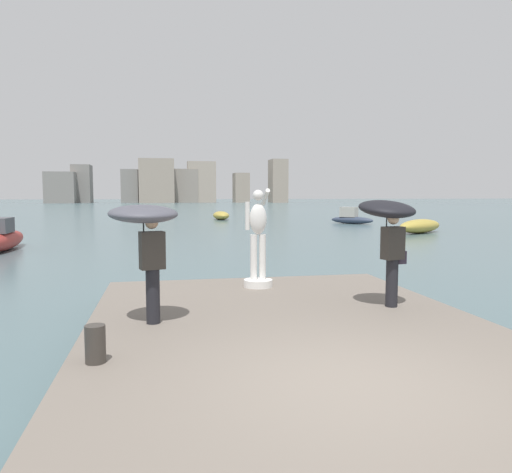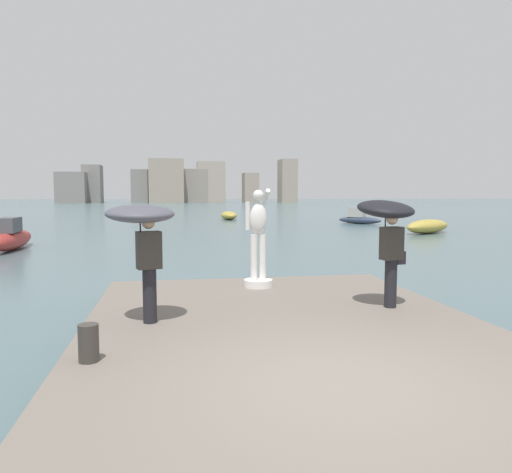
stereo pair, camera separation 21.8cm
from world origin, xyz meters
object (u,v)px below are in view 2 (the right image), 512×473
statue_white_figure (258,246)px  onlooker_right (387,222)px  boat_far (428,226)px  onlooker_left (142,227)px  mooring_bollard (89,343)px  boat_leftward (12,238)px  boat_mid (229,215)px  boat_near (359,218)px

statue_white_figure → onlooker_right: size_ratio=1.09×
statue_white_figure → boat_far: statue_white_figure is taller
statue_white_figure → onlooker_left: (-2.35, -2.72, 0.63)m
mooring_bollard → boat_leftward: bearing=109.5°
statue_white_figure → boat_mid: bearing=84.4°
mooring_bollard → boat_near: size_ratio=0.13×
onlooker_left → boat_mid: onlooker_left is taller
statue_white_figure → boat_leftward: statue_white_figure is taller
onlooker_right → boat_far: size_ratio=0.45×
statue_white_figure → onlooker_left: bearing=-130.9°
statue_white_figure → boat_near: size_ratio=0.62×
mooring_bollard → boat_leftward: (-6.02, 17.05, -0.11)m
statue_white_figure → boat_mid: statue_white_figure is taller
onlooker_left → boat_near: onlooker_left is taller
onlooker_right → boat_near: 32.33m
boat_far → statue_white_figure: bearing=-128.2°
statue_white_figure → onlooker_right: 3.13m
boat_near → boat_leftward: size_ratio=0.69×
onlooker_left → onlooker_right: bearing=4.8°
statue_white_figure → onlooker_left: size_ratio=1.14×
boat_mid → boat_leftward: 26.89m
boat_near → boat_far: boat_near is taller
mooring_bollard → boat_mid: 41.37m
onlooker_left → boat_near: bearing=62.7°
boat_leftward → boat_near: bearing=34.3°
boat_near → boat_mid: bearing=139.1°
boat_mid → boat_leftward: boat_leftward is taller
boat_leftward → statue_white_figure: bearing=-54.6°
boat_far → boat_leftward: boat_leftward is taller
onlooker_right → boat_far: 23.56m
onlooker_left → boat_mid: 39.58m
boat_mid → onlooker_right: bearing=-92.3°
onlooker_left → boat_near: (15.78, 30.55, -1.47)m
statue_white_figure → boat_near: bearing=64.3°
boat_near → boat_leftward: bearing=-145.7°
boat_mid → boat_leftward: size_ratio=0.69×
boat_near → statue_white_figure: bearing=-115.7°
mooring_bollard → boat_mid: (6.46, 40.86, -0.23)m
statue_white_figure → mooring_bollard: 5.39m
onlooker_left → boat_far: (16.39, 20.52, -1.51)m
boat_near → boat_mid: boat_near is taller
mooring_bollard → boat_near: bearing=63.2°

